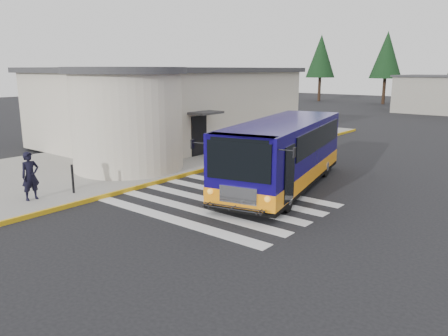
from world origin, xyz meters
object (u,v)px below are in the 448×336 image
Objects in this scene: pedestrian_a at (30,176)px; transit_bus at (283,156)px; pedestrian_b at (116,154)px; bollard at (73,179)px.

transit_bus is at bearing -34.79° from pedestrian_a.
transit_bus reaches higher than pedestrian_b.
bollard is (-5.61, -6.26, -0.62)m from transit_bus.
pedestrian_b is (-0.98, 4.57, -0.01)m from pedestrian_a.
pedestrian_a reaches higher than bollard.
transit_bus reaches higher than pedestrian_a.
pedestrian_b reaches higher than bollard.
transit_bus is at bearing 48.16° from bollard.
pedestrian_a is at bearing -19.70° from pedestrian_b.
pedestrian_a is 1.01× the size of pedestrian_b.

